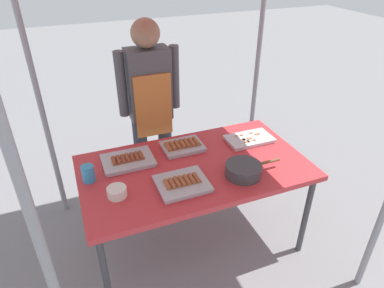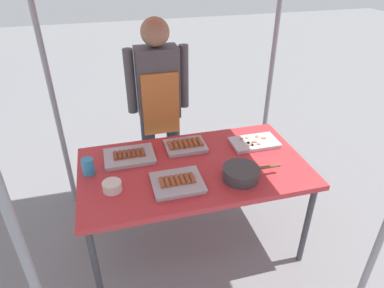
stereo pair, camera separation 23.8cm
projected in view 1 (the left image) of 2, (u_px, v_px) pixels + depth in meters
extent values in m
plane|color=slate|center=(194.00, 240.00, 2.81)|extent=(18.00, 18.00, 0.00)
cube|color=#C63338|center=(195.00, 168.00, 2.43)|extent=(1.60, 0.90, 0.04)
cylinder|color=#3F3F44|center=(106.00, 278.00, 2.08)|extent=(0.04, 0.04, 0.71)
cylinder|color=#3F3F44|center=(306.00, 216.00, 2.55)|extent=(0.04, 0.04, 0.71)
cylinder|color=#3F3F44|center=(89.00, 200.00, 2.70)|extent=(0.04, 0.04, 0.71)
cylinder|color=#3F3F44|center=(253.00, 162.00, 3.17)|extent=(0.04, 0.04, 0.71)
cylinder|color=gray|center=(39.00, 241.00, 1.27)|extent=(0.04, 0.04, 2.32)
cylinder|color=gray|center=(37.00, 90.00, 2.55)|extent=(0.04, 0.04, 2.32)
cylinder|color=gray|center=(258.00, 61.00, 3.15)|extent=(0.04, 0.04, 2.32)
cube|color=#ADADB2|center=(182.00, 185.00, 2.22)|extent=(0.32, 0.27, 0.02)
cube|color=#ADADB2|center=(182.00, 183.00, 2.21)|extent=(0.33, 0.28, 0.01)
cylinder|color=#9E512D|center=(167.00, 185.00, 2.17)|extent=(0.03, 0.10, 0.03)
cylinder|color=#9E512D|center=(172.00, 184.00, 2.18)|extent=(0.03, 0.10, 0.03)
cylinder|color=#9E512D|center=(177.00, 183.00, 2.19)|extent=(0.03, 0.10, 0.03)
cylinder|color=#9E512D|center=(182.00, 181.00, 2.20)|extent=(0.03, 0.10, 0.03)
cylinder|color=#9E512D|center=(187.00, 180.00, 2.21)|extent=(0.03, 0.10, 0.03)
cylinder|color=#9E512D|center=(192.00, 179.00, 2.23)|extent=(0.03, 0.10, 0.03)
cylinder|color=#9E512D|center=(197.00, 178.00, 2.24)|extent=(0.03, 0.10, 0.03)
cube|color=silver|center=(249.00, 140.00, 2.71)|extent=(0.35, 0.21, 0.02)
cube|color=silver|center=(249.00, 138.00, 2.70)|extent=(0.36, 0.22, 0.01)
cylinder|color=tan|center=(253.00, 141.00, 2.66)|extent=(0.28, 0.01, 0.01)
cube|color=tan|center=(248.00, 142.00, 2.64)|extent=(0.02, 0.02, 0.02)
cube|color=tan|center=(254.00, 141.00, 2.66)|extent=(0.02, 0.02, 0.02)
cube|color=tan|center=(245.00, 143.00, 2.64)|extent=(0.02, 0.02, 0.02)
cube|color=tan|center=(248.00, 142.00, 2.64)|extent=(0.02, 0.02, 0.02)
cylinder|color=tan|center=(251.00, 139.00, 2.69)|extent=(0.28, 0.01, 0.01)
cube|color=tan|center=(250.00, 139.00, 2.68)|extent=(0.02, 0.02, 0.02)
cube|color=tan|center=(244.00, 140.00, 2.67)|extent=(0.02, 0.02, 0.02)
cube|color=tan|center=(248.00, 139.00, 2.68)|extent=(0.02, 0.02, 0.02)
cube|color=tan|center=(244.00, 140.00, 2.67)|extent=(0.02, 0.02, 0.02)
cylinder|color=tan|center=(248.00, 137.00, 2.71)|extent=(0.28, 0.01, 0.01)
cube|color=tan|center=(257.00, 135.00, 2.74)|extent=(0.02, 0.02, 0.02)
cube|color=tan|center=(258.00, 135.00, 2.74)|extent=(0.02, 0.02, 0.02)
cylinder|color=tan|center=(246.00, 135.00, 2.74)|extent=(0.28, 0.01, 0.01)
cube|color=tan|center=(242.00, 135.00, 2.73)|extent=(0.02, 0.02, 0.02)
cube|color=tan|center=(251.00, 134.00, 2.76)|extent=(0.02, 0.02, 0.02)
cube|color=tan|center=(237.00, 137.00, 2.72)|extent=(0.02, 0.02, 0.02)
cube|color=#ADADB2|center=(128.00, 161.00, 2.45)|extent=(0.35, 0.25, 0.02)
cube|color=#ADADB2|center=(128.00, 159.00, 2.44)|extent=(0.36, 0.26, 0.01)
cylinder|color=brown|center=(114.00, 161.00, 2.40)|extent=(0.03, 0.10, 0.03)
cylinder|color=brown|center=(119.00, 160.00, 2.42)|extent=(0.03, 0.10, 0.03)
cylinder|color=brown|center=(123.00, 159.00, 2.43)|extent=(0.03, 0.10, 0.03)
cylinder|color=brown|center=(128.00, 158.00, 2.44)|extent=(0.03, 0.10, 0.03)
cylinder|color=brown|center=(132.00, 158.00, 2.45)|extent=(0.03, 0.10, 0.03)
cylinder|color=brown|center=(137.00, 157.00, 2.46)|extent=(0.03, 0.10, 0.03)
cylinder|color=brown|center=(141.00, 156.00, 2.47)|extent=(0.03, 0.10, 0.03)
cube|color=#ADADB2|center=(183.00, 147.00, 2.61)|extent=(0.30, 0.22, 0.02)
cube|color=#ADADB2|center=(183.00, 146.00, 2.60)|extent=(0.31, 0.23, 0.01)
cylinder|color=#9E512D|center=(168.00, 147.00, 2.56)|extent=(0.03, 0.11, 0.03)
cylinder|color=#9E512D|center=(173.00, 146.00, 2.57)|extent=(0.03, 0.11, 0.03)
cylinder|color=#9E512D|center=(178.00, 145.00, 2.59)|extent=(0.03, 0.11, 0.03)
cylinder|color=#9E512D|center=(182.00, 144.00, 2.60)|extent=(0.03, 0.11, 0.03)
cylinder|color=#9E512D|center=(187.00, 143.00, 2.61)|extent=(0.03, 0.11, 0.03)
cylinder|color=#9E512D|center=(192.00, 143.00, 2.62)|extent=(0.03, 0.11, 0.03)
cylinder|color=#9E512D|center=(196.00, 142.00, 2.63)|extent=(0.03, 0.11, 0.03)
cylinder|color=#38383A|center=(243.00, 170.00, 2.30)|extent=(0.25, 0.25, 0.09)
cylinder|color=brown|center=(269.00, 162.00, 2.36)|extent=(0.16, 0.02, 0.02)
cylinder|color=#386B33|center=(244.00, 166.00, 2.28)|extent=(0.23, 0.23, 0.01)
cylinder|color=silver|center=(117.00, 192.00, 2.12)|extent=(0.12, 0.12, 0.06)
cylinder|color=#338CBF|center=(88.00, 174.00, 2.24)|extent=(0.08, 0.08, 0.12)
cylinder|color=#333842|center=(142.00, 160.00, 3.09)|extent=(0.12, 0.12, 0.83)
cylinder|color=#333842|center=(165.00, 155.00, 3.16)|extent=(0.12, 0.12, 0.83)
cube|color=#4C4C51|center=(149.00, 84.00, 2.76)|extent=(0.34, 0.20, 0.59)
cube|color=#CC7233|center=(154.00, 106.00, 2.75)|extent=(0.30, 0.02, 0.53)
cylinder|color=#4C4C51|center=(121.00, 85.00, 2.68)|extent=(0.08, 0.08, 0.53)
cylinder|color=#4C4C51|center=(174.00, 77.00, 2.81)|extent=(0.08, 0.08, 0.53)
sphere|color=#9E7256|center=(145.00, 33.00, 2.55)|extent=(0.22, 0.22, 0.22)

